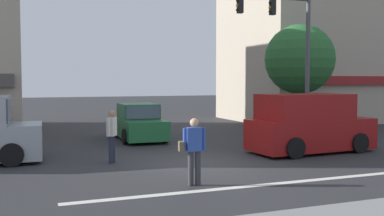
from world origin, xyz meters
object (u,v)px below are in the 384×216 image
Objects in this scene: traffic_light_mast at (287,42)px; street_tree at (300,60)px; van_waiting_far at (309,125)px; pedestrian_mid_crossing at (193,147)px; sedan_approaching_near at (139,123)px; pedestrian_far_side at (112,133)px.

street_tree is at bearing 47.86° from traffic_light_mast.
van_waiting_far is 6.65m from pedestrian_mid_crossing.
traffic_light_mast reaches higher than pedestrian_mid_crossing.
van_waiting_far is 1.13× the size of sedan_approaching_near.
street_tree reaches higher than pedestrian_far_side.
pedestrian_mid_crossing is (-5.78, -3.29, -0.05)m from van_waiting_far.
traffic_light_mast is at bearing 14.30° from pedestrian_far_side.
sedan_approaching_near is 5.67m from pedestrian_far_side.
pedestrian_mid_crossing is at bearing -95.90° from sedan_approaching_near.
van_waiting_far is at bearing -3.62° from pedestrian_far_side.
pedestrian_mid_crossing is at bearing -150.38° from van_waiting_far.
street_tree is 1.14× the size of van_waiting_far.
street_tree is 6.74m from van_waiting_far.
street_tree is 3.94m from traffic_light_mast.
van_waiting_far is (-3.23, -5.30, -2.63)m from street_tree.
sedan_approaching_near is 9.00m from pedestrian_mid_crossing.
sedan_approaching_near is at bearing 149.21° from traffic_light_mast.
van_waiting_far is at bearing -104.28° from traffic_light_mast.
pedestrian_mid_crossing reaches higher than sedan_approaching_near.
van_waiting_far is at bearing -121.37° from street_tree.
traffic_light_mast is 3.71× the size of pedestrian_mid_crossing.
traffic_light_mast is 9.15m from pedestrian_mid_crossing.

